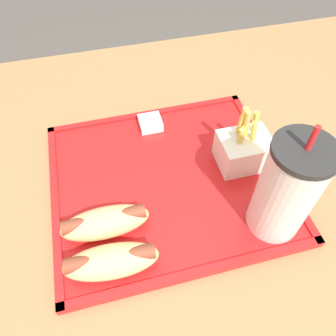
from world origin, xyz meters
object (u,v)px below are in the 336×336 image
hot_dog_far (111,261)px  sauce_cup_mayo (150,123)px  fries_carton (244,149)px  soda_cup (287,190)px  hot_dog_near (105,222)px

hot_dog_far → sauce_cup_mayo: (-0.11, -0.26, -0.01)m
fries_carton → soda_cup: bearing=90.2°
fries_carton → sauce_cup_mayo: 0.18m
hot_dog_far → fries_carton: fries_carton is taller
soda_cup → hot_dog_far: bearing=3.0°
hot_dog_far → fries_carton: bearing=-151.1°
hot_dog_far → sauce_cup_mayo: 0.28m
soda_cup → fries_carton: soda_cup is taller
hot_dog_far → soda_cup: bearing=-177.0°
hot_dog_near → sauce_cup_mayo: 0.23m
hot_dog_far → fries_carton: 0.28m
hot_dog_far → fries_carton: size_ratio=1.17×
sauce_cup_mayo → fries_carton: bearing=137.1°
soda_cup → hot_dog_near: bearing=-10.9°
soda_cup → sauce_cup_mayo: 0.29m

